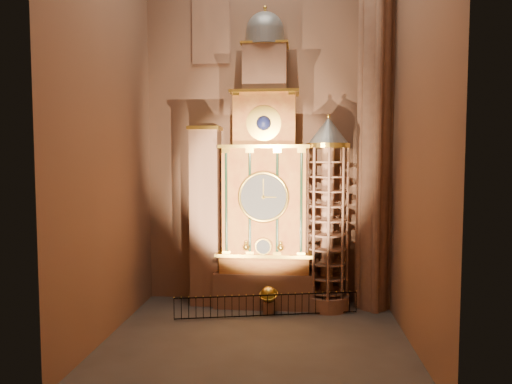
# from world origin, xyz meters

# --- Properties ---
(floor) EXTENTS (14.00, 14.00, 0.00)m
(floor) POSITION_xyz_m (0.00, 0.00, 0.00)
(floor) COLOR #383330
(floor) RESTS_ON ground
(wall_back) EXTENTS (22.00, 0.00, 22.00)m
(wall_back) POSITION_xyz_m (0.00, 6.00, 11.00)
(wall_back) COLOR brown
(wall_back) RESTS_ON floor
(wall_left) EXTENTS (0.00, 22.00, 22.00)m
(wall_left) POSITION_xyz_m (-7.00, 0.00, 11.00)
(wall_left) COLOR brown
(wall_left) RESTS_ON floor
(wall_right) EXTENTS (0.00, 22.00, 22.00)m
(wall_right) POSITION_xyz_m (7.00, 0.00, 11.00)
(wall_right) COLOR brown
(wall_right) RESTS_ON floor
(astronomical_clock) EXTENTS (5.60, 2.41, 16.70)m
(astronomical_clock) POSITION_xyz_m (0.00, 4.96, 6.68)
(astronomical_clock) COLOR #8C634C
(astronomical_clock) RESTS_ON floor
(portrait_tower) EXTENTS (1.80, 1.60, 10.20)m
(portrait_tower) POSITION_xyz_m (-3.40, 4.98, 5.15)
(portrait_tower) COLOR #8C634C
(portrait_tower) RESTS_ON floor
(stair_turret) EXTENTS (2.50, 2.50, 10.80)m
(stair_turret) POSITION_xyz_m (3.50, 4.70, 5.27)
(stair_turret) COLOR #8C634C
(stair_turret) RESTS_ON floor
(gothic_pier) EXTENTS (2.04, 2.04, 22.00)m
(gothic_pier) POSITION_xyz_m (6.10, 5.00, 11.00)
(gothic_pier) COLOR #8C634C
(gothic_pier) RESTS_ON floor
(stained_glass_window) EXTENTS (2.20, 0.14, 5.20)m
(stained_glass_window) POSITION_xyz_m (-3.20, 5.92, 16.50)
(stained_glass_window) COLOR navy
(stained_glass_window) RESTS_ON wall_back
(celestial_globe) EXTENTS (1.23, 1.18, 1.51)m
(celestial_globe) POSITION_xyz_m (0.32, 3.46, 0.91)
(celestial_globe) COLOR #8C634C
(celestial_globe) RESTS_ON floor
(iron_railing) EXTENTS (9.54, 2.10, 1.15)m
(iron_railing) POSITION_xyz_m (0.29, 2.94, 0.62)
(iron_railing) COLOR black
(iron_railing) RESTS_ON floor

